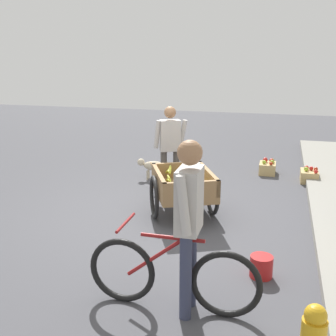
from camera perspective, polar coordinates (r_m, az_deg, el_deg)
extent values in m
plane|color=#47474C|center=(6.29, -1.40, -6.66)|extent=(24.00, 24.00, 0.00)
cube|color=#937047|center=(6.21, 2.12, -3.03)|extent=(1.34, 1.19, 0.10)
cube|color=#937047|center=(5.68, 3.21, -3.02)|extent=(0.39, 0.75, 0.24)
cube|color=#937047|center=(6.65, 1.22, -0.26)|extent=(0.39, 0.75, 0.24)
cube|color=#937047|center=(6.25, 5.46, -1.36)|extent=(1.02, 0.52, 0.24)
cube|color=#937047|center=(6.10, -1.27, -1.70)|extent=(1.02, 0.52, 0.24)
torus|color=black|center=(6.34, 6.02, -3.50)|extent=(0.60, 0.33, 0.64)
torus|color=black|center=(6.17, -1.90, -3.96)|extent=(0.60, 0.33, 0.64)
cylinder|color=gray|center=(6.24, 2.11, -3.73)|extent=(0.41, 0.81, 0.04)
cylinder|color=#937047|center=(7.01, 3.47, 0.36)|extent=(0.51, 0.27, 0.04)
cylinder|color=#937047|center=(6.89, -2.04, 0.11)|extent=(0.51, 0.27, 0.04)
cylinder|color=gray|center=(5.86, 3.05, -6.54)|extent=(0.04, 0.04, 0.35)
ellipsoid|color=gold|center=(6.41, 1.51, -0.79)|extent=(0.17, 0.10, 0.15)
ellipsoid|color=gold|center=(6.39, 1.59, -0.74)|extent=(0.19, 0.08, 0.09)
ellipsoid|color=gold|center=(6.38, 1.66, -0.68)|extent=(0.16, 0.17, 0.05)
ellipsoid|color=gold|center=(6.37, 1.74, -0.61)|extent=(0.19, 0.12, 0.10)
ellipsoid|color=gold|center=(6.36, 1.81, -0.54)|extent=(0.18, 0.11, 0.13)
ellipsoid|color=gold|center=(6.58, 2.19, -0.40)|extent=(0.16, 0.12, 0.16)
ellipsoid|color=gold|center=(6.55, 2.29, -0.38)|extent=(0.17, 0.16, 0.05)
ellipsoid|color=gold|center=(6.54, 2.37, -0.33)|extent=(0.16, 0.15, 0.13)
ellipsoid|color=gold|center=(6.37, -0.01, -1.58)|extent=(0.17, 0.13, 0.13)
ellipsoid|color=gold|center=(6.36, 0.07, -1.54)|extent=(0.19, 0.10, 0.05)
ellipsoid|color=gold|center=(6.33, 0.16, -1.50)|extent=(0.17, 0.14, 0.13)
ellipsoid|color=gold|center=(5.95, 4.16, -2.57)|extent=(0.18, 0.12, 0.13)
ellipsoid|color=gold|center=(5.93, 4.26, -2.53)|extent=(0.18, 0.14, 0.05)
ellipsoid|color=gold|center=(5.91, 4.36, -2.49)|extent=(0.18, 0.06, 0.13)
ellipsoid|color=gold|center=(6.20, 4.49, -2.05)|extent=(0.15, 0.15, 0.15)
ellipsoid|color=gold|center=(6.17, 4.60, -2.02)|extent=(0.18, 0.13, 0.05)
ellipsoid|color=gold|center=(6.15, 4.71, -2.00)|extent=(0.17, 0.08, 0.15)
ellipsoid|color=gold|center=(6.08, 4.41, -1.36)|extent=(0.15, 0.16, 0.14)
ellipsoid|color=gold|center=(6.06, 4.50, -1.31)|extent=(0.18, 0.14, 0.07)
ellipsoid|color=gold|center=(6.05, 4.59, -1.25)|extent=(0.18, 0.13, 0.08)
ellipsoid|color=gold|center=(6.03, 4.68, -1.19)|extent=(0.17, 0.12, 0.14)
ellipsoid|color=gold|center=(6.25, 1.42, -1.49)|extent=(0.16, 0.13, 0.15)
ellipsoid|color=gold|center=(6.22, 1.52, -1.47)|extent=(0.17, 0.15, 0.05)
ellipsoid|color=gold|center=(6.20, 1.62, -1.43)|extent=(0.15, 0.16, 0.14)
ellipsoid|color=gold|center=(6.50, 0.01, -0.48)|extent=(0.15, 0.16, 0.13)
ellipsoid|color=gold|center=(6.49, 0.07, -0.41)|extent=(0.18, 0.14, 0.10)
ellipsoid|color=gold|center=(6.48, 0.14, -0.35)|extent=(0.18, 0.07, 0.04)
ellipsoid|color=gold|center=(6.46, 0.21, -0.29)|extent=(0.19, 0.08, 0.11)
ellipsoid|color=gold|center=(6.45, 0.28, -0.23)|extent=(0.17, 0.08, 0.15)
ellipsoid|color=gold|center=(5.86, 1.06, -2.96)|extent=(0.17, 0.13, 0.14)
ellipsoid|color=gold|center=(5.84, 1.14, -2.90)|extent=(0.19, 0.09, 0.09)
ellipsoid|color=gold|center=(5.83, 1.22, -2.83)|extent=(0.16, 0.17, 0.05)
ellipsoid|color=gold|center=(5.82, 1.30, -2.77)|extent=(0.16, 0.16, 0.10)
ellipsoid|color=gold|center=(5.81, 1.37, -2.69)|extent=(0.17, 0.13, 0.13)
ellipsoid|color=gold|center=(6.52, 2.92, -0.49)|extent=(0.16, 0.15, 0.14)
ellipsoid|color=gold|center=(6.50, 3.01, -0.45)|extent=(0.19, 0.11, 0.05)
ellipsoid|color=gold|center=(6.48, 3.12, -0.42)|extent=(0.15, 0.14, 0.16)
cylinder|color=#4C4742|center=(7.32, 1.12, -0.43)|extent=(0.11, 0.11, 0.74)
cylinder|color=#4C4742|center=(7.28, -0.58, -0.51)|extent=(0.11, 0.11, 0.74)
cube|color=#B7B2AD|center=(7.16, 0.28, 4.44)|extent=(0.33, 0.39, 0.53)
sphere|color=#9E704C|center=(7.09, 0.28, 7.57)|extent=(0.20, 0.20, 0.20)
cylinder|color=#B7B2AD|center=(7.19, 2.01, 4.70)|extent=(0.08, 0.16, 0.48)
cylinder|color=#B7B2AD|center=(7.12, -1.47, 4.59)|extent=(0.08, 0.13, 0.48)
torus|color=black|center=(4.18, -6.25, -13.66)|extent=(0.06, 0.66, 0.66)
torus|color=black|center=(3.97, 7.88, -15.42)|extent=(0.06, 0.66, 0.66)
cylinder|color=maroon|center=(3.86, 0.62, -9.46)|extent=(0.04, 0.60, 0.04)
cylinder|color=maroon|center=(3.91, 2.35, -11.98)|extent=(0.04, 0.10, 0.45)
cylinder|color=maroon|center=(4.00, -1.95, -12.11)|extent=(0.04, 0.53, 0.43)
ellipsoid|color=black|center=(3.79, 2.69, -8.44)|extent=(0.20, 0.08, 0.06)
cylinder|color=maroon|center=(3.95, -5.78, -7.39)|extent=(0.46, 0.03, 0.03)
cylinder|color=#333851|center=(3.88, 2.40, -14.68)|extent=(0.11, 0.11, 0.82)
cylinder|color=#333851|center=(4.07, 3.10, -13.18)|extent=(0.11, 0.11, 0.82)
cube|color=#B7B2AD|center=(3.69, 2.90, -4.41)|extent=(0.34, 0.20, 0.58)
sphere|color=#9E704C|center=(3.57, 2.99, 2.10)|extent=(0.22, 0.22, 0.22)
cylinder|color=#B7B2AD|center=(3.48, 2.14, -5.14)|extent=(0.08, 0.14, 0.53)
cylinder|color=#B7B2AD|center=(3.88, 3.59, -2.96)|extent=(0.08, 0.11, 0.52)
ellipsoid|color=beige|center=(8.07, -1.84, 0.30)|extent=(0.21, 0.45, 0.18)
sphere|color=beige|center=(8.12, -3.70, 0.80)|extent=(0.14, 0.14, 0.14)
cylinder|color=beige|center=(8.00, 0.11, 0.47)|extent=(0.03, 0.11, 0.12)
cylinder|color=beige|center=(8.10, -2.82, -0.98)|extent=(0.04, 0.04, 0.18)
cylinder|color=beige|center=(8.20, -2.64, -0.78)|extent=(0.04, 0.04, 0.18)
cylinder|color=beige|center=(8.04, -1.00, -1.09)|extent=(0.04, 0.04, 0.18)
cylinder|color=beige|center=(8.14, -0.84, -0.88)|extent=(0.04, 0.04, 0.18)
sphere|color=gold|center=(3.25, 19.42, -18.36)|extent=(0.16, 0.16, 0.16)
cylinder|color=#B21E1E|center=(4.77, 12.55, -12.93)|extent=(0.25, 0.25, 0.24)
cube|color=tan|center=(8.38, 18.63, -1.07)|extent=(0.44, 0.32, 0.22)
sphere|color=#B23319|center=(8.36, 19.45, -0.15)|extent=(0.08, 0.08, 0.08)
sphere|color=red|center=(8.38, 18.89, -0.05)|extent=(0.08, 0.08, 0.08)
sphere|color=red|center=(8.19, 19.46, -0.46)|extent=(0.07, 0.07, 0.07)
sphere|color=red|center=(8.41, 18.32, 0.06)|extent=(0.08, 0.08, 0.08)
sphere|color=#99BF33|center=(8.29, 18.27, -0.14)|extent=(0.08, 0.08, 0.08)
cube|color=tan|center=(8.74, 13.36, -0.04)|extent=(0.44, 0.32, 0.22)
sphere|color=#99BF33|center=(8.62, 12.93, 0.81)|extent=(0.08, 0.08, 0.08)
sphere|color=red|center=(8.75, 13.89, 0.98)|extent=(0.09, 0.09, 0.09)
sphere|color=#99BF33|center=(8.80, 14.05, 1.00)|extent=(0.07, 0.07, 0.07)
sphere|color=#B23319|center=(8.55, 13.82, 0.61)|extent=(0.07, 0.07, 0.07)
sphere|color=#99BF33|center=(8.68, 13.96, 0.83)|extent=(0.08, 0.08, 0.08)
sphere|color=red|center=(8.76, 13.09, 1.08)|extent=(0.10, 0.10, 0.10)
sphere|color=#B23319|center=(8.78, 13.04, 1.06)|extent=(0.08, 0.08, 0.08)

